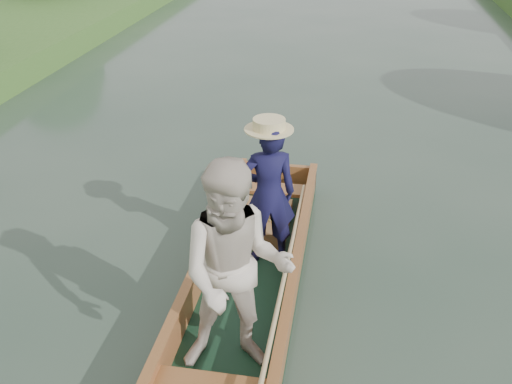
# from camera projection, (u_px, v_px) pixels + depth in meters

# --- Properties ---
(ground) EXTENTS (120.00, 120.00, 0.00)m
(ground) POSITION_uv_depth(u_px,v_px,m) (247.00, 294.00, 6.20)
(ground) COLOR #283D30
(ground) RESTS_ON ground
(punt) EXTENTS (1.23, 5.06, 2.10)m
(punt) POSITION_uv_depth(u_px,v_px,m) (246.00, 258.00, 5.50)
(punt) COLOR black
(punt) RESTS_ON ground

